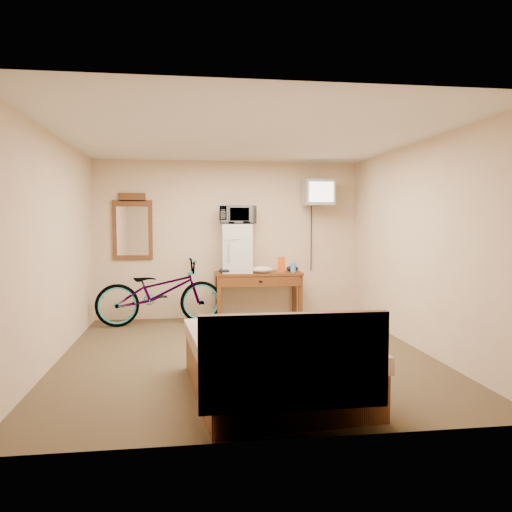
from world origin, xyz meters
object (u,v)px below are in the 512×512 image
(desk, at_px, (259,280))
(blue_cup, at_px, (293,268))
(bed, at_px, (273,362))
(microwave, at_px, (238,215))
(crt_television, at_px, (318,193))
(bicycle, at_px, (160,292))
(mini_fridge, at_px, (238,248))
(wall_mirror, at_px, (133,227))

(desk, relative_size, blue_cup, 9.56)
(desk, distance_m, bed, 3.42)
(microwave, relative_size, blue_cup, 3.62)
(microwave, relative_size, crt_television, 0.91)
(bicycle, xyz_separation_m, bed, (1.16, -3.23, -0.19))
(mini_fridge, bearing_deg, bicycle, -170.80)
(desk, distance_m, bicycle, 1.53)
(microwave, bearing_deg, crt_television, 16.43)
(desk, distance_m, blue_cup, 0.58)
(wall_mirror, relative_size, bed, 0.52)
(microwave, relative_size, bicycle, 0.28)
(desk, height_order, wall_mirror, wall_mirror)
(microwave, relative_size, wall_mirror, 0.50)
(desk, relative_size, bicycle, 0.73)
(mini_fridge, height_order, bicycle, mini_fridge)
(wall_mirror, bearing_deg, mini_fridge, -8.17)
(blue_cup, distance_m, crt_television, 1.25)
(crt_television, bearing_deg, microwave, 179.22)
(blue_cup, xyz_separation_m, crt_television, (0.41, 0.06, 1.18))
(desk, bearing_deg, bicycle, -174.15)
(microwave, relative_size, bed, 0.26)
(desk, height_order, microwave, microwave)
(crt_television, bearing_deg, wall_mirror, 175.05)
(desk, xyz_separation_m, bicycle, (-1.52, -0.16, -0.14))
(blue_cup, bearing_deg, desk, 175.50)
(mini_fridge, bearing_deg, desk, -7.06)
(wall_mirror, distance_m, bed, 4.15)
(microwave, xyz_separation_m, wall_mirror, (-1.63, 0.23, -0.19))
(bicycle, bearing_deg, microwave, -88.97)
(desk, xyz_separation_m, microwave, (-0.32, 0.04, 1.02))
(bicycle, bearing_deg, wall_mirror, 36.67)
(desk, relative_size, bed, 0.69)
(mini_fridge, xyz_separation_m, microwave, (0.00, 0.00, 0.52))
(mini_fridge, distance_m, bicycle, 1.37)
(desk, height_order, bed, bed)
(mini_fridge, relative_size, microwave, 1.45)
(mini_fridge, xyz_separation_m, bed, (-0.04, -3.42, -0.83))
(blue_cup, distance_m, bicycle, 2.09)
(microwave, height_order, wall_mirror, wall_mirror)
(microwave, distance_m, crt_television, 1.32)
(bicycle, distance_m, bed, 3.44)
(microwave, bearing_deg, bed, -73.43)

